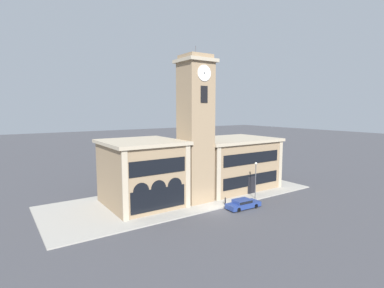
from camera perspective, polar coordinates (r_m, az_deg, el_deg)
ground_plane at (r=40.16m, az=4.52°, el=-12.45°), size 300.00×300.00×0.00m
sidewalk_kerb at (r=45.76m, az=-1.27°, el=-9.91°), size 40.20×14.56×0.15m
clock_tower at (r=41.75m, az=0.68°, el=2.75°), size 4.60×4.60×21.63m
town_hall_left_wing at (r=41.71m, az=-9.58°, el=-5.39°), size 10.06×10.58×8.93m
town_hall_right_wing at (r=50.47m, az=7.33°, el=-3.59°), size 14.55×10.58×8.32m
parked_car_near at (r=41.03m, az=9.67°, el=-11.13°), size 4.87×2.07×1.25m
street_lamp at (r=44.48m, az=12.04°, el=-5.71°), size 0.36×0.36×5.37m
bollard at (r=41.66m, az=6.35°, el=-10.79°), size 0.18×0.18×1.06m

